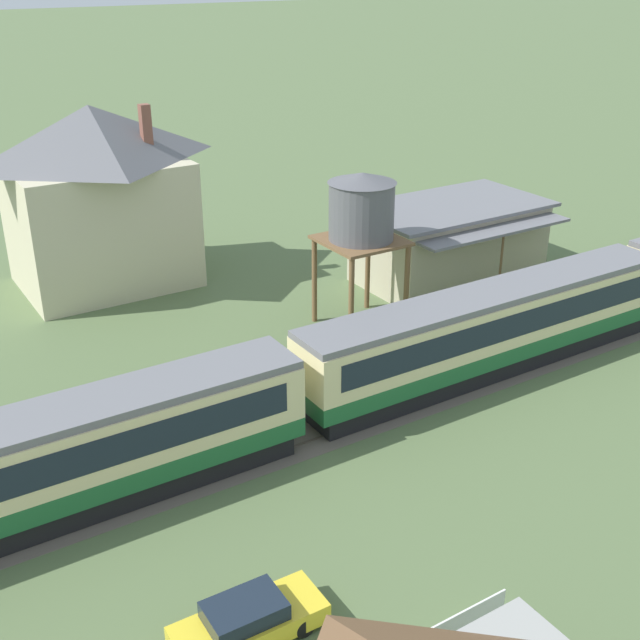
{
  "coord_description": "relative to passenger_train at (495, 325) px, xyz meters",
  "views": [
    {
      "loc": [
        -39.65,
        -24.36,
        18.16
      ],
      "look_at": [
        -21.21,
        4.81,
        2.4
      ],
      "focal_mm": 45.0,
      "sensor_mm": 36.0,
      "label": 1
    }
  ],
  "objects": [
    {
      "name": "passenger_train",
      "position": [
        0.0,
        0.0,
        0.0
      ],
      "size": [
        105.72,
        2.87,
        4.15
      ],
      "color": "#1E6033",
      "rests_on": "ground_plane"
    },
    {
      "name": "station_house_grey_roof",
      "position": [
        -11.88,
        20.76,
        3.17
      ],
      "size": [
        10.43,
        8.18,
        10.58
      ],
      "color": "beige",
      "rests_on": "ground_plane"
    },
    {
      "name": "water_tower",
      "position": [
        -2.51,
        7.51,
        4.07
      ],
      "size": [
        3.98,
        3.98,
        8.33
      ],
      "color": "brown",
      "rests_on": "ground_plane"
    },
    {
      "name": "station_building",
      "position": [
        5.96,
        10.25,
        0.09
      ],
      "size": [
        11.47,
        7.98,
        4.71
      ],
      "color": "#BCB293",
      "rests_on": "ground_plane"
    },
    {
      "name": "railway_track",
      "position": [
        -0.56,
        0.0,
        -2.29
      ],
      "size": [
        165.26,
        3.6,
        0.04
      ],
      "color": "#665B51",
      "rests_on": "ground_plane"
    },
    {
      "name": "parked_car_yellow",
      "position": [
        -17.64,
        -8.6,
        -1.66
      ],
      "size": [
        4.55,
        1.82,
        1.36
      ],
      "rotation": [
        0.0,
        0.0,
        -0.02
      ],
      "color": "yellow",
      "rests_on": "ground_plane"
    }
  ]
}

